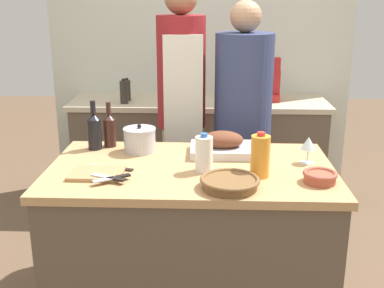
{
  "coord_description": "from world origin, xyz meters",
  "views": [
    {
      "loc": [
        0.09,
        -2.26,
        1.71
      ],
      "look_at": [
        0.0,
        0.12,
        0.97
      ],
      "focal_mm": 45.0,
      "sensor_mm": 36.0,
      "label": 1
    }
  ],
  "objects": [
    {
      "name": "person_cook_guest",
      "position": [
        0.3,
        0.8,
        0.93
      ],
      "size": [
        0.37,
        0.37,
        1.69
      ],
      "rotation": [
        0.0,
        0.0,
        0.2
      ],
      "color": "beige",
      "rests_on": "ground_plane"
    },
    {
      "name": "juice_jug",
      "position": [
        0.33,
        -0.12,
        0.99
      ],
      "size": [
        0.09,
        0.09,
        0.22
      ],
      "color": "orange",
      "rests_on": "kitchen_island"
    },
    {
      "name": "knife_bread",
      "position": [
        -0.37,
        -0.22,
        0.91
      ],
      "size": [
        0.17,
        0.1,
        0.01
      ],
      "color": "#B7B7BC",
      "rests_on": "cutting_board"
    },
    {
      "name": "wine_glass_left",
      "position": [
        0.59,
        0.08,
        0.99
      ],
      "size": [
        0.08,
        0.08,
        0.14
      ],
      "color": "silver",
      "rests_on": "kitchen_island"
    },
    {
      "name": "person_cook_aproned",
      "position": [
        -0.1,
        0.87,
        1.01
      ],
      "size": [
        0.32,
        0.33,
        1.8
      ],
      "rotation": [
        0.0,
        0.0,
        0.14
      ],
      "color": "beige",
      "rests_on": "ground_plane"
    },
    {
      "name": "stock_pot",
      "position": [
        -0.29,
        0.23,
        0.96
      ],
      "size": [
        0.18,
        0.18,
        0.16
      ],
      "color": "#B7B7BC",
      "rests_on": "kitchen_island"
    },
    {
      "name": "knife_chef",
      "position": [
        -0.39,
        -0.04,
        0.9
      ],
      "size": [
        0.23,
        0.09,
        0.01
      ],
      "color": "#B7B7BC",
      "rests_on": "kitchen_island"
    },
    {
      "name": "wine_bottle_dark",
      "position": [
        -0.47,
        0.32,
        0.99
      ],
      "size": [
        0.07,
        0.07,
        0.26
      ],
      "color": "#381E19",
      "rests_on": "kitchen_island"
    },
    {
      "name": "condiment_bottle_extra",
      "position": [
        0.28,
        1.61,
        0.97
      ],
      "size": [
        0.07,
        0.07,
        0.17
      ],
      "color": "#B28E2D",
      "rests_on": "back_counter"
    },
    {
      "name": "wicker_basket",
      "position": [
        0.18,
        -0.27,
        0.92
      ],
      "size": [
        0.27,
        0.27,
        0.05
      ],
      "color": "brown",
      "rests_on": "kitchen_island"
    },
    {
      "name": "roasting_pan",
      "position": [
        0.16,
        0.2,
        0.94
      ],
      "size": [
        0.34,
        0.26,
        0.13
      ],
      "color": "#BCBCC1",
      "rests_on": "kitchen_island"
    },
    {
      "name": "condiment_bottle_tall",
      "position": [
        -0.59,
        1.44,
        0.99
      ],
      "size": [
        0.06,
        0.06,
        0.2
      ],
      "color": "#332D28",
      "rests_on": "back_counter"
    },
    {
      "name": "mixing_bowl",
      "position": [
        0.6,
        -0.19,
        0.92
      ],
      "size": [
        0.16,
        0.16,
        0.05
      ],
      "color": "#A84C38",
      "rests_on": "kitchen_island"
    },
    {
      "name": "stand_mixer",
      "position": [
        0.55,
        1.57,
        1.04
      ],
      "size": [
        0.18,
        0.14,
        0.35
      ],
      "color": "#B22323",
      "rests_on": "back_counter"
    },
    {
      "name": "cutting_board",
      "position": [
        -0.44,
        -0.14,
        0.9
      ],
      "size": [
        0.25,
        0.19,
        0.02
      ],
      "color": "#AD7F51",
      "rests_on": "kitchen_island"
    },
    {
      "name": "knife_paring",
      "position": [
        -0.35,
        -0.22,
        0.91
      ],
      "size": [
        0.17,
        0.12,
        0.01
      ],
      "color": "#B7B7BC",
      "rests_on": "cutting_board"
    },
    {
      "name": "kitchen_island",
      "position": [
        0.0,
        0.0,
        0.45
      ],
      "size": [
        1.42,
        0.82,
        0.89
      ],
      "color": "brown",
      "rests_on": "ground_plane"
    },
    {
      "name": "wine_bottle_green",
      "position": [
        -0.54,
        0.27,
        1.0
      ],
      "size": [
        0.08,
        0.08,
        0.27
      ],
      "color": "black",
      "rests_on": "kitchen_island"
    },
    {
      "name": "back_counter",
      "position": [
        0.0,
        1.58,
        0.45
      ],
      "size": [
        2.07,
        0.6,
        0.89
      ],
      "color": "brown",
      "rests_on": "ground_plane"
    },
    {
      "name": "milk_jug",
      "position": [
        0.06,
        -0.06,
        0.98
      ],
      "size": [
        0.09,
        0.09,
        0.19
      ],
      "color": "white",
      "rests_on": "kitchen_island"
    },
    {
      "name": "condiment_bottle_short",
      "position": [
        -0.58,
        1.55,
        0.98
      ],
      "size": [
        0.05,
        0.05,
        0.18
      ],
      "color": "#332D28",
      "rests_on": "back_counter"
    },
    {
      "name": "back_wall",
      "position": [
        0.0,
        1.93,
        1.27
      ],
      "size": [
        2.57,
        0.1,
        2.55
      ],
      "color": "silver",
      "rests_on": "ground_plane"
    }
  ]
}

